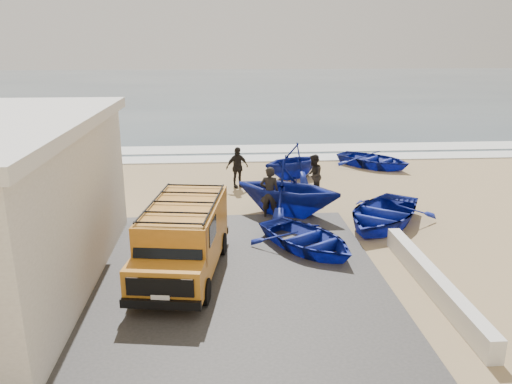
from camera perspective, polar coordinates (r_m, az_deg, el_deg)
name	(u,v)px	position (r m, az deg, el deg)	size (l,w,h in m)	color
ground	(230,250)	(15.16, -2.95, -6.61)	(160.00, 160.00, 0.00)	tan
slab	(155,282)	(13.46, -11.43, -10.02)	(12.00, 10.00, 0.05)	#403D3B
ocean	(221,87)	(70.17, -3.99, 11.91)	(180.00, 88.00, 0.01)	#385166
surf_line	(225,159)	(26.60, -3.53, 3.79)	(180.00, 1.60, 0.06)	white
surf_wash	(225,149)	(29.04, -3.59, 4.89)	(180.00, 2.20, 0.04)	white
parapet	(433,282)	(13.40, 19.59, -9.66)	(0.35, 6.00, 0.55)	silver
van	(183,237)	(13.41, -8.33, -5.07)	(2.47, 4.85, 1.99)	orange
boat_near_left	(307,239)	(15.06, 5.86, -5.34)	(2.52, 3.53, 0.73)	#132399
boat_near_right	(382,213)	(17.47, 14.23, -2.38)	(2.97, 4.16, 0.86)	#132399
boat_mid_left	(288,188)	(17.80, 3.66, 0.46)	(3.32, 3.85, 2.03)	#132399
boat_far_left	(293,161)	(22.84, 4.25, 3.59)	(2.64, 3.06, 1.61)	#132399
boat_far_right	(374,160)	(25.52, 13.31, 3.63)	(2.67, 3.74, 0.77)	#132399
fisherman_front	(270,193)	(17.50, 1.57, -0.07)	(0.68, 0.45, 1.87)	black
fisherman_middle	(313,176)	(20.14, 6.58, 1.87)	(0.83, 0.65, 1.72)	black
fisherman_back	(237,167)	(21.29, -2.16, 2.84)	(1.03, 0.43, 1.76)	black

